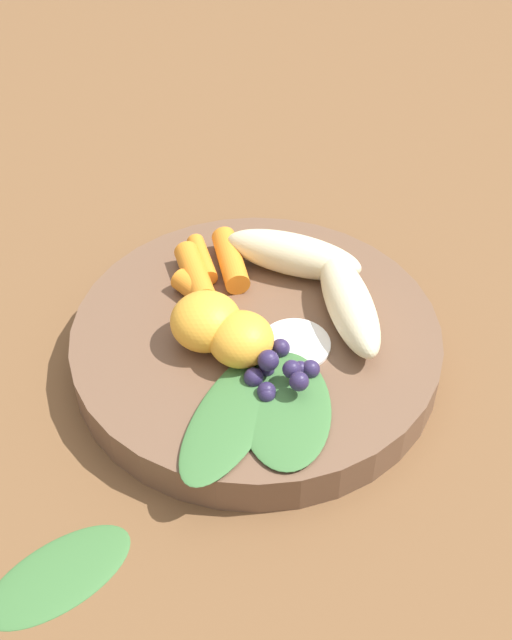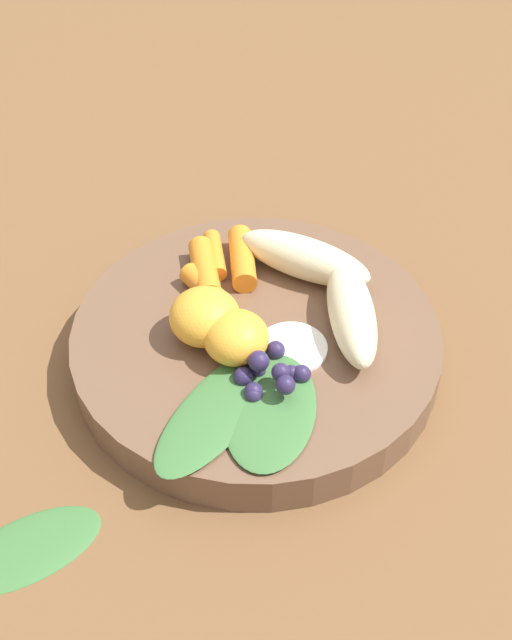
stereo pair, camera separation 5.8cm
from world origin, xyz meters
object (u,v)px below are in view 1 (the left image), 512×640
banana_peeled_left (293,254)px  bowl (256,345)px  kale_leaf_stray (58,573)px  banana_peeled_right (349,303)px  orange_segment_near (241,339)px

banana_peeled_left → bowl: bearing=86.7°
kale_leaf_stray → bowl: bearing=-161.4°
banana_peeled_right → kale_leaf_stray: size_ratio=1.13×
banana_peeled_left → kale_leaf_stray: 0.29m
banana_peeled_left → banana_peeled_right: (0.07, 0.00, 0.00)m
banana_peeled_right → orange_segment_near: 0.09m
orange_segment_near → banana_peeled_left: bearing=122.8°
bowl → banana_peeled_left: banana_peeled_left is taller
bowl → banana_peeled_right: 0.08m
orange_segment_near → kale_leaf_stray: bearing=-69.8°
banana_peeled_right → kale_leaf_stray: banana_peeled_right is taller
bowl → kale_leaf_stray: bearing=-67.9°
banana_peeled_left → banana_peeled_right: bearing=145.0°
orange_segment_near → banana_peeled_right: bearing=81.1°
orange_segment_near → kale_leaf_stray: 0.20m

